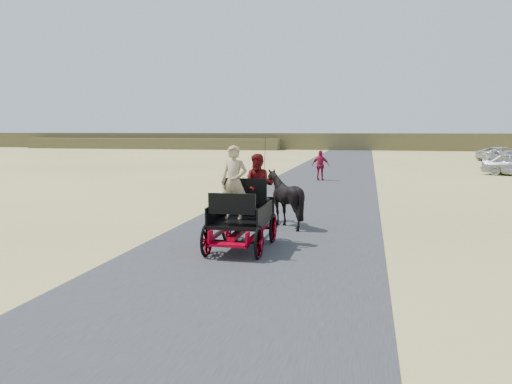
% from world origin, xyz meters
% --- Properties ---
extents(ground, '(140.00, 140.00, 0.00)m').
position_xyz_m(ground, '(0.00, 0.00, 0.00)').
color(ground, tan).
extents(road, '(6.00, 140.00, 0.01)m').
position_xyz_m(road, '(0.00, 0.00, 0.01)').
color(road, '#38383A').
rests_on(road, ground).
extents(ridge_far, '(140.00, 6.00, 2.40)m').
position_xyz_m(ridge_far, '(0.00, 62.00, 1.20)').
color(ridge_far, brown).
rests_on(ridge_far, ground).
extents(ridge_near, '(40.00, 4.00, 1.60)m').
position_xyz_m(ridge_near, '(-30.00, 58.00, 0.80)').
color(ridge_near, brown).
rests_on(ridge_near, ground).
extents(carriage, '(1.30, 2.40, 0.72)m').
position_xyz_m(carriage, '(-0.42, -1.41, 0.36)').
color(carriage, black).
rests_on(carriage, ground).
extents(horse_left, '(0.91, 2.01, 1.70)m').
position_xyz_m(horse_left, '(-0.97, 1.59, 0.85)').
color(horse_left, black).
rests_on(horse_left, ground).
extents(horse_right, '(1.37, 1.54, 1.70)m').
position_xyz_m(horse_right, '(0.13, 1.59, 0.85)').
color(horse_right, black).
rests_on(horse_right, ground).
extents(driver_man, '(0.66, 0.43, 1.80)m').
position_xyz_m(driver_man, '(-0.62, -1.36, 1.62)').
color(driver_man, tan).
rests_on(driver_man, carriage).
extents(passenger_woman, '(0.77, 0.60, 1.58)m').
position_xyz_m(passenger_woman, '(-0.12, -0.81, 1.51)').
color(passenger_woman, '#660C0F').
rests_on(passenger_woman, carriage).
extents(pedestrian, '(1.04, 0.49, 1.73)m').
position_xyz_m(pedestrian, '(-0.11, 15.59, 0.86)').
color(pedestrian, maroon).
rests_on(pedestrian, ground).
extents(car_d, '(5.22, 4.18, 1.32)m').
position_xyz_m(car_d, '(14.73, 37.37, 0.66)').
color(car_d, silver).
rests_on(car_d, ground).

